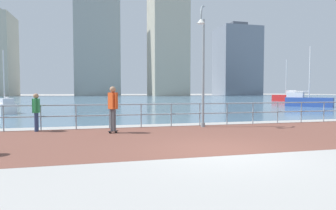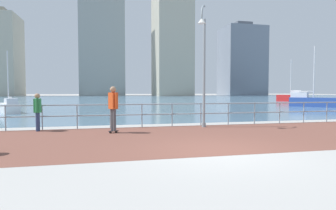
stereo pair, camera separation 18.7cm
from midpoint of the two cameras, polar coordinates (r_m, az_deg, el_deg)
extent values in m
plane|color=#ADAAA5|center=(47.21, -8.87, 0.83)|extent=(220.00, 220.00, 0.00)
cube|color=brown|center=(10.20, 5.39, -6.35)|extent=(28.00, 6.12, 0.01)
cube|color=slate|center=(57.74, -9.56, 1.19)|extent=(180.00, 88.00, 0.00)
cylinder|color=#8C99A3|center=(13.26, -29.62, -2.35)|extent=(0.05, 0.05, 1.03)
cylinder|color=#8C99A3|center=(12.92, -23.67, -2.34)|extent=(0.05, 0.05, 1.03)
cylinder|color=#8C99A3|center=(12.73, -17.46, -2.31)|extent=(0.05, 0.05, 1.03)
cylinder|color=#8C99A3|center=(12.69, -11.15, -2.25)|extent=(0.05, 0.05, 1.03)
cylinder|color=#8C99A3|center=(12.80, -4.86, -2.16)|extent=(0.05, 0.05, 1.03)
cylinder|color=#8C99A3|center=(13.06, 1.23, -2.05)|extent=(0.05, 0.05, 1.03)
cylinder|color=#8C99A3|center=(13.47, 7.03, -1.92)|extent=(0.05, 0.05, 1.03)
cylinder|color=#8C99A3|center=(14.00, 12.43, -1.79)|extent=(0.05, 0.05, 1.03)
cylinder|color=#8C99A3|center=(14.65, 17.40, -1.65)|extent=(0.05, 0.05, 1.03)
cylinder|color=#8C99A3|center=(15.40, 21.92, -1.51)|extent=(0.05, 0.05, 1.03)
cylinder|color=#8C99A3|center=(16.23, 25.99, -1.38)|extent=(0.05, 0.05, 1.03)
cylinder|color=#8C99A3|center=(17.14, 29.65, -1.25)|extent=(0.05, 0.05, 1.03)
cylinder|color=#8C99A3|center=(13.03, 1.24, 0.22)|extent=(25.20, 0.06, 0.06)
cylinder|color=#8C99A3|center=(13.06, 1.23, -1.82)|extent=(25.20, 0.06, 0.06)
cylinder|color=gray|center=(12.92, 7.63, -3.98)|extent=(0.19, 0.19, 0.20)
cylinder|color=gray|center=(12.86, 7.70, 6.32)|extent=(0.12, 0.12, 4.83)
cylinder|color=gray|center=(13.29, 7.72, 19.15)|extent=(0.17, 0.20, 0.11)
cylinder|color=gray|center=(13.14, 7.57, 19.15)|extent=(0.17, 0.21, 0.15)
cylinder|color=gray|center=(12.99, 7.44, 18.95)|extent=(0.17, 0.20, 0.18)
cylinder|color=gray|center=(12.87, 7.33, 18.56)|extent=(0.16, 0.18, 0.19)
cylinder|color=gray|center=(12.77, 7.27, 18.02)|extent=(0.14, 0.15, 0.19)
cylinder|color=gray|center=(12.71, 7.24, 17.37)|extent=(0.12, 0.12, 0.17)
cone|color=silver|center=(12.66, 7.23, 16.50)|extent=(0.36, 0.36, 0.22)
cylinder|color=black|center=(11.31, -10.03, -5.34)|extent=(0.07, 0.06, 0.06)
cylinder|color=black|center=(11.24, -9.82, -5.39)|extent=(0.07, 0.06, 0.06)
cylinder|color=black|center=(11.18, -11.15, -5.45)|extent=(0.07, 0.06, 0.06)
cylinder|color=black|center=(11.11, -10.95, -5.49)|extent=(0.07, 0.06, 0.06)
cube|color=black|center=(11.20, -10.49, -5.16)|extent=(0.40, 0.29, 0.02)
cylinder|color=#4C4C51|center=(11.22, -10.72, -2.92)|extent=(0.18, 0.18, 0.85)
cylinder|color=#4C4C51|center=(11.08, -10.29, -2.98)|extent=(0.18, 0.18, 0.85)
cube|color=#D84C1E|center=(11.10, -10.54, 0.86)|extent=(0.38, 0.41, 0.63)
cylinder|color=#D84C1E|center=(11.30, -11.15, 0.97)|extent=(0.12, 0.12, 0.60)
cylinder|color=#D84C1E|center=(10.90, -9.91, 0.92)|extent=(0.12, 0.12, 0.60)
sphere|color=#A37A5B|center=(11.09, -10.56, 3.10)|extent=(0.24, 0.24, 0.24)
cylinder|color=navy|center=(12.69, -24.33, -3.07)|extent=(0.13, 0.13, 0.76)
cylinder|color=navy|center=(12.53, -24.46, -3.14)|extent=(0.13, 0.13, 0.76)
cube|color=#2D8C4C|center=(12.56, -24.46, -0.10)|extent=(0.25, 0.35, 0.57)
cylinder|color=#2D8C4C|center=(12.79, -24.27, 0.02)|extent=(0.09, 0.09, 0.54)
cylinder|color=#2D8C4C|center=(12.34, -24.65, -0.09)|extent=(0.09, 0.09, 0.54)
sphere|color=#A37A5B|center=(12.55, -24.49, 1.67)|extent=(0.21, 0.21, 0.21)
cube|color=white|center=(24.30, -29.26, -0.53)|extent=(2.33, 3.41, 0.71)
cube|color=silver|center=(23.30, -28.92, 0.70)|extent=(1.15, 1.38, 0.39)
cylinder|color=silver|center=(24.28, -29.40, 4.93)|extent=(0.08, 0.08, 3.92)
cylinder|color=silver|center=(23.55, -29.04, 1.38)|extent=(0.69, 1.37, 0.06)
cube|color=#284799|center=(32.81, 27.41, 0.51)|extent=(3.94, 4.26, 0.95)
cube|color=silver|center=(33.03, 25.16, 1.86)|extent=(1.77, 1.84, 0.53)
cylinder|color=silver|center=(32.85, 27.54, 5.95)|extent=(0.11, 0.11, 5.29)
cylinder|color=silver|center=(32.96, 25.78, 2.48)|extent=(1.37, 1.57, 0.08)
cube|color=#B21E1E|center=(48.99, 23.57, 1.29)|extent=(2.12, 4.90, 1.02)
cube|color=silver|center=(47.97, 24.78, 2.19)|extent=(1.26, 1.84, 0.56)
cylinder|color=silver|center=(49.03, 23.65, 5.19)|extent=(0.11, 0.11, 5.65)
cylinder|color=silver|center=(48.24, 24.47, 2.66)|extent=(0.39, 2.13, 0.09)
cube|color=#939993|center=(103.62, -13.09, 11.57)|extent=(15.02, 12.58, 34.97)
cube|color=slate|center=(119.87, 14.71, 8.47)|extent=(16.18, 13.36, 27.15)
cube|color=#4E5560|center=(122.18, 14.80, 15.29)|extent=(6.47, 5.35, 2.00)
cube|color=#B2AD99|center=(97.85, 0.83, 12.56)|extent=(11.56, 14.97, 36.30)
cube|color=#B2AD99|center=(105.81, -30.78, 8.53)|extent=(11.57, 13.24, 25.69)
camera|label=1|loc=(0.09, -89.50, 0.02)|focal=30.21mm
camera|label=2|loc=(0.09, 90.50, -0.02)|focal=30.21mm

